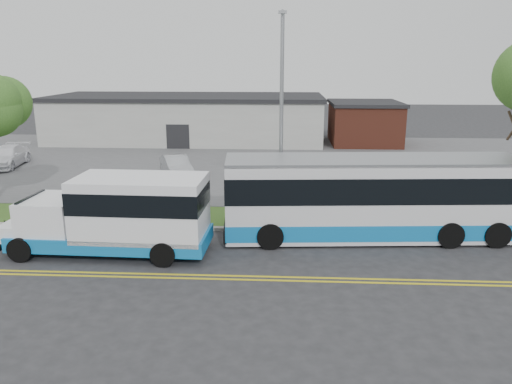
# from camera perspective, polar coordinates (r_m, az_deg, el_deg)

# --- Properties ---
(ground) EXTENTS (140.00, 140.00, 0.00)m
(ground) POSITION_cam_1_polar(r_m,az_deg,el_deg) (21.92, -5.20, -5.30)
(ground) COLOR #28282B
(ground) RESTS_ON ground
(lane_line_north) EXTENTS (70.00, 0.12, 0.01)m
(lane_line_north) POSITION_cam_1_polar(r_m,az_deg,el_deg) (18.40, -6.93, -9.39)
(lane_line_north) COLOR gold
(lane_line_north) RESTS_ON ground
(lane_line_south) EXTENTS (70.00, 0.12, 0.01)m
(lane_line_south) POSITION_cam_1_polar(r_m,az_deg,el_deg) (18.13, -7.10, -9.78)
(lane_line_south) COLOR gold
(lane_line_south) RESTS_ON ground
(curb) EXTENTS (80.00, 0.30, 0.15)m
(curb) POSITION_cam_1_polar(r_m,az_deg,el_deg) (22.92, -4.81, -4.18)
(curb) COLOR #9E9B93
(curb) RESTS_ON ground
(verge) EXTENTS (80.00, 3.30, 0.10)m
(verge) POSITION_cam_1_polar(r_m,az_deg,el_deg) (24.63, -4.24, -2.88)
(verge) COLOR #3C551C
(verge) RESTS_ON ground
(parking_lot) EXTENTS (80.00, 25.00, 0.10)m
(parking_lot) POSITION_cam_1_polar(r_m,az_deg,el_deg) (38.22, -1.56, 3.54)
(parking_lot) COLOR #4C4C4F
(parking_lot) RESTS_ON ground
(commercial_building) EXTENTS (25.40, 10.40, 4.35)m
(commercial_building) POSITION_cam_1_polar(r_m,az_deg,el_deg) (48.52, -7.75, 8.37)
(commercial_building) COLOR #9E9E99
(commercial_building) RESTS_ON ground
(brick_wing) EXTENTS (6.30, 7.30, 3.90)m
(brick_wing) POSITION_cam_1_polar(r_m,az_deg,el_deg) (47.27, 12.26, 7.73)
(brick_wing) COLOR brown
(brick_wing) RESTS_ON ground
(streetlight_near) EXTENTS (0.35, 1.53, 9.50)m
(streetlight_near) POSITION_cam_1_polar(r_m,az_deg,el_deg) (23.20, 2.92, 9.15)
(streetlight_near) COLOR gray
(streetlight_near) RESTS_ON verge
(shuttle_bus) EXTENTS (8.29, 2.98, 3.14)m
(shuttle_bus) POSITION_cam_1_polar(r_m,az_deg,el_deg) (20.45, -15.11, -2.31)
(shuttle_bus) COLOR #106CB1
(shuttle_bus) RESTS_ON ground
(transit_bus) EXTENTS (12.88, 3.85, 3.52)m
(transit_bus) POSITION_cam_1_polar(r_m,az_deg,el_deg) (22.07, 13.12, -0.65)
(transit_bus) COLOR silver
(transit_bus) RESTS_ON ground
(pedestrian) EXTENTS (0.64, 0.50, 1.56)m
(pedestrian) POSITION_cam_1_polar(r_m,az_deg,el_deg) (27.41, -19.84, -0.10)
(pedestrian) COLOR black
(pedestrian) RESTS_ON verge
(parked_car_a) EXTENTS (3.08, 4.52, 1.41)m
(parked_car_a) POSITION_cam_1_polar(r_m,az_deg,el_deg) (33.01, -9.08, 2.90)
(parked_car_a) COLOR #9FA2A6
(parked_car_a) RESTS_ON parking_lot
(parked_car_b) EXTENTS (2.70, 5.27, 1.46)m
(parked_car_b) POSITION_cam_1_polar(r_m,az_deg,el_deg) (40.14, -26.61, 3.65)
(parked_car_b) COLOR white
(parked_car_b) RESTS_ON parking_lot
(grocery_bag_left) EXTENTS (0.32, 0.32, 0.32)m
(grocery_bag_left) POSITION_cam_1_polar(r_m,az_deg,el_deg) (27.46, -20.50, -1.47)
(grocery_bag_left) COLOR white
(grocery_bag_left) RESTS_ON verge
(grocery_bag_right) EXTENTS (0.32, 0.32, 0.32)m
(grocery_bag_right) POSITION_cam_1_polar(r_m,az_deg,el_deg) (27.67, -18.96, -1.22)
(grocery_bag_right) COLOR white
(grocery_bag_right) RESTS_ON verge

